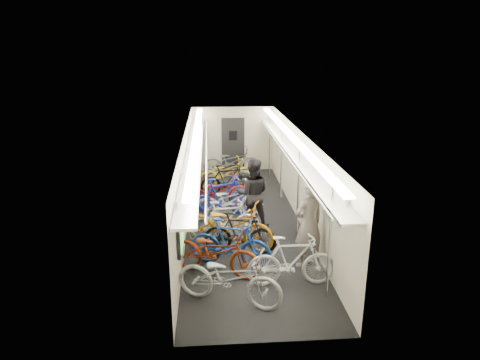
{
  "coord_description": "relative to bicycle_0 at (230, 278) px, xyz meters",
  "views": [
    {
      "loc": [
        -0.87,
        -10.68,
        4.51
      ],
      "look_at": [
        -0.09,
        0.02,
        1.15
      ],
      "focal_mm": 32.0,
      "sensor_mm": 36.0,
      "label": 1
    }
  ],
  "objects": [
    {
      "name": "train_car_shell",
      "position": [
        0.2,
        4.58,
        1.13
      ],
      "size": [
        10.0,
        10.0,
        10.0
      ],
      "color": "black",
      "rests_on": "ground"
    },
    {
      "name": "bicycle_0",
      "position": [
        0.0,
        0.0,
        0.0
      ],
      "size": [
        2.12,
        1.43,
        1.05
      ],
      "primitive_type": "imported",
      "rotation": [
        0.0,
        0.0,
        1.17
      ],
      "color": "#A2A2A6",
      "rests_on": "ground"
    },
    {
      "name": "bicycle_1",
      "position": [
        0.09,
        1.38,
        0.01
      ],
      "size": [
        1.87,
        1.11,
        1.08
      ],
      "primitive_type": "imported",
      "rotation": [
        0.0,
        0.0,
        1.21
      ],
      "color": "navy",
      "rests_on": "ground"
    },
    {
      "name": "bicycle_2",
      "position": [
        -0.23,
        1.08,
        -0.02
      ],
      "size": [
        2.06,
        1.43,
        1.02
      ],
      "primitive_type": "imported",
      "rotation": [
        0.0,
        0.0,
        1.14
      ],
      "color": "maroon",
      "rests_on": "ground"
    },
    {
      "name": "bicycle_3",
      "position": [
        0.33,
        1.97,
        -0.03
      ],
      "size": [
        1.71,
        0.78,
        0.99
      ],
      "primitive_type": "imported",
      "rotation": [
        0.0,
        0.0,
        1.37
      ],
      "color": "black",
      "rests_on": "ground"
    },
    {
      "name": "bicycle_4",
      "position": [
        0.11,
        2.28,
        0.04
      ],
      "size": [
        2.27,
        1.58,
        1.13
      ],
      "primitive_type": "imported",
      "rotation": [
        0.0,
        0.0,
        1.14
      ],
      "color": "#C26D12",
      "rests_on": "ground"
    },
    {
      "name": "bicycle_5",
      "position": [
        0.03,
        2.69,
        -0.02
      ],
      "size": [
        1.73,
        0.64,
        1.01
      ],
      "primitive_type": "imported",
      "rotation": [
        0.0,
        0.0,
        1.67
      ],
      "color": "silver",
      "rests_on": "ground"
    },
    {
      "name": "bicycle_6",
      "position": [
        0.21,
        4.13,
        -0.03
      ],
      "size": [
        1.99,
        0.99,
        1.0
      ],
      "primitive_type": "imported",
      "rotation": [
        0.0,
        0.0,
        1.75
      ],
      "color": "silver",
      "rests_on": "ground"
    },
    {
      "name": "bicycle_7",
      "position": [
        -0.0,
        4.13,
        0.06
      ],
      "size": [
        2.01,
        1.22,
        1.17
      ],
      "primitive_type": "imported",
      "rotation": [
        0.0,
        0.0,
        1.94
      ],
      "color": "navy",
      "rests_on": "ground"
    },
    {
      "name": "bicycle_8",
      "position": [
        -0.11,
        4.89,
        -0.03
      ],
      "size": [
        1.99,
        0.96,
        1.0
      ],
      "primitive_type": "imported",
      "rotation": [
        0.0,
        0.0,
        1.73
      ],
      "color": "maroon",
      "rests_on": "ground"
    },
    {
      "name": "bicycle_9",
      "position": [
        0.22,
        5.91,
        -0.02
      ],
      "size": [
        1.72,
        0.62,
        1.02
      ],
      "primitive_type": "imported",
      "rotation": [
        0.0,
        0.0,
        1.65
      ],
      "color": "black",
      "rests_on": "ground"
    },
    {
      "name": "bicycle_10",
      "position": [
        0.21,
        6.84,
        -0.04
      ],
      "size": [
        1.97,
        1.15,
        0.98
      ],
      "primitive_type": "imported",
      "rotation": [
        0.0,
        0.0,
        1.86
      ],
      "color": "yellow",
      "rests_on": "ground"
    },
    {
      "name": "bicycle_11",
      "position": [
        1.24,
        0.54,
        0.0
      ],
      "size": [
        1.76,
        0.5,
        1.06
      ],
      "primitive_type": "imported",
      "rotation": [
        0.0,
        0.0,
        1.57
      ],
      "color": "silver",
      "rests_on": "ground"
    },
    {
      "name": "bicycle_12",
      "position": [
        0.24,
        6.79,
        -0.04
      ],
      "size": [
        1.94,
        1.1,
        0.97
      ],
      "primitive_type": "imported",
      "rotation": [
        0.0,
        0.0,
        1.31
      ],
      "color": "slate",
      "rests_on": "ground"
    },
    {
      "name": "bicycle_14",
      "position": [
        0.47,
        8.09,
        0.01
      ],
      "size": [
        2.05,
        0.74,
        1.07
      ],
      "primitive_type": "imported",
      "rotation": [
        0.0,
        0.0,
        1.56
      ],
      "color": "slate",
      "rests_on": "ground"
    },
    {
      "name": "passenger_near",
      "position": [
        1.72,
        1.29,
        0.44
      ],
      "size": [
        0.84,
        0.73,
        1.94
      ],
      "primitive_type": "imported",
      "rotation": [
        0.0,
        0.0,
        3.6
      ],
      "color": "gray",
      "rests_on": "ground"
    },
    {
      "name": "passenger_mid",
      "position": [
        0.76,
        3.46,
        0.39
      ],
      "size": [
        0.94,
        0.76,
        1.83
      ],
      "primitive_type": "imported",
      "rotation": [
        0.0,
        0.0,
        3.06
      ],
      "color": "black",
      "rests_on": "ground"
    },
    {
      "name": "backpack",
      "position": [
        2.07,
        2.07,
        0.75
      ],
      "size": [
        0.29,
        0.21,
        0.38
      ],
      "primitive_type": "cube",
      "rotation": [
        0.0,
        0.0,
        -0.29
      ],
      "color": "red",
      "rests_on": "passenger_near"
    }
  ]
}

